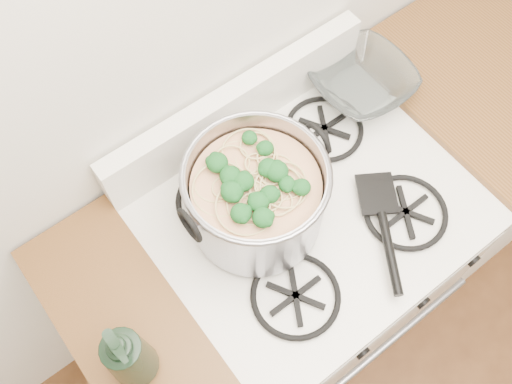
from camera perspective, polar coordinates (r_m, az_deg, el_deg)
name	(u,v)px	position (r m, az deg, el deg)	size (l,w,h in m)	color
gas_range	(299,272)	(1.82, 4.30, -8.02)	(0.76, 0.66, 0.92)	white
counter_left	(162,370)	(1.73, -9.34, -17.19)	(0.25, 0.65, 0.92)	silver
counter_right	(491,126)	(2.20, 22.42, 6.14)	(1.00, 0.65, 0.92)	silver
stock_pot	(256,197)	(1.26, 0.00, -0.48)	(0.35, 0.32, 0.22)	#9899A1
spatula	(377,192)	(1.39, 12.04, -0.04)	(0.29, 0.31, 0.02)	black
glass_bowl	(360,85)	(1.56, 10.39, 10.50)	(0.10, 0.10, 0.03)	white
bottle	(126,354)	(1.15, -12.88, -15.54)	(0.10, 0.10, 0.25)	black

